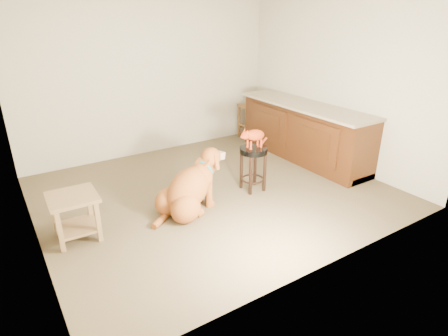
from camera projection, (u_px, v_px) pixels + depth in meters
floor at (214, 192)px, 5.22m from camera, size 4.50×4.00×0.01m
room_shell at (213, 69)px, 4.57m from camera, size 4.54×4.04×2.62m
cabinet_run at (303, 133)px, 6.25m from camera, size 0.70×2.56×0.94m
padded_stool at (253, 160)px, 5.12m from camera, size 0.38×0.38×0.62m
wood_stool at (249, 121)px, 7.33m from camera, size 0.39×0.39×0.66m
side_table at (74, 210)px, 4.03m from camera, size 0.52×0.52×0.52m
golden_retriever at (189, 190)px, 4.60m from camera, size 1.21×0.72×0.79m
tabby_kitten at (253, 136)px, 4.98m from camera, size 0.50×0.17×0.31m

